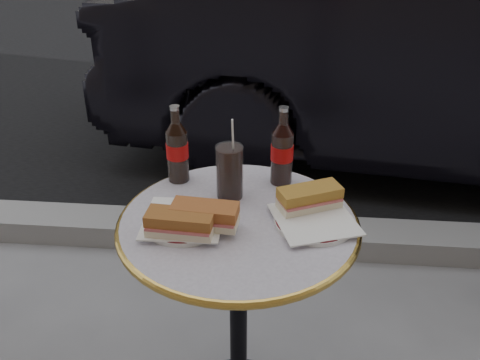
# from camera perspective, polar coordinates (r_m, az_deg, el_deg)

# --- Properties ---
(asphalt_road) EXTENTS (40.00, 8.00, 0.00)m
(asphalt_road) POSITION_cam_1_polar(r_m,az_deg,el_deg) (6.31, 4.16, 15.75)
(asphalt_road) COLOR black
(asphalt_road) RESTS_ON ground
(curb) EXTENTS (40.00, 0.20, 0.12)m
(curb) POSITION_cam_1_polar(r_m,az_deg,el_deg) (2.49, 1.75, -5.85)
(curb) COLOR gray
(curb) RESTS_ON ground
(bistro_table) EXTENTS (0.62, 0.62, 0.73)m
(bistro_table) POSITION_cam_1_polar(r_m,az_deg,el_deg) (1.60, -0.17, -15.23)
(bistro_table) COLOR #BAB2C4
(bistro_table) RESTS_ON ground
(plate_left) EXTENTS (0.24, 0.24, 0.01)m
(plate_left) POSITION_cam_1_polar(r_m,az_deg,el_deg) (1.35, -6.02, -4.44)
(plate_left) COLOR silver
(plate_left) RESTS_ON bistro_table
(plate_right) EXTENTS (0.23, 0.23, 0.01)m
(plate_right) POSITION_cam_1_polar(r_m,az_deg,el_deg) (1.36, 7.92, -4.43)
(plate_right) COLOR white
(plate_right) RESTS_ON bistro_table
(sandwich_left_a) EXTENTS (0.17, 0.09, 0.06)m
(sandwich_left_a) POSITION_cam_1_polar(r_m,az_deg,el_deg) (1.28, -6.41, -4.74)
(sandwich_left_a) COLOR brown
(sandwich_left_a) RESTS_ON plate_left
(sandwich_left_b) EXTENTS (0.17, 0.09, 0.06)m
(sandwich_left_b) POSITION_cam_1_polar(r_m,az_deg,el_deg) (1.31, -3.77, -3.88)
(sandwich_left_b) COLOR #9E5428
(sandwich_left_b) RESTS_ON plate_left
(sandwich_right) EXTENTS (0.18, 0.14, 0.06)m
(sandwich_right) POSITION_cam_1_polar(r_m,az_deg,el_deg) (1.39, 7.42, -2.00)
(sandwich_right) COLOR #A27129
(sandwich_right) RESTS_ON plate_right
(cola_bottle_left) EXTENTS (0.08, 0.08, 0.23)m
(cola_bottle_left) POSITION_cam_1_polar(r_m,az_deg,el_deg) (1.50, -6.75, 3.85)
(cola_bottle_left) COLOR black
(cola_bottle_left) RESTS_ON bistro_table
(cola_bottle_right) EXTENTS (0.07, 0.07, 0.23)m
(cola_bottle_right) POSITION_cam_1_polar(r_m,az_deg,el_deg) (1.48, 4.54, 3.67)
(cola_bottle_right) COLOR black
(cola_bottle_right) RESTS_ON bistro_table
(cola_glass) EXTENTS (0.08, 0.08, 0.15)m
(cola_glass) POSITION_cam_1_polar(r_m,az_deg,el_deg) (1.42, -1.12, 0.88)
(cola_glass) COLOR black
(cola_glass) RESTS_ON bistro_table
(parked_car) EXTENTS (1.91, 4.22, 1.34)m
(parked_car) POSITION_cam_1_polar(r_m,az_deg,el_deg) (3.31, 23.96, 12.68)
(parked_car) COLOR black
(parked_car) RESTS_ON ground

